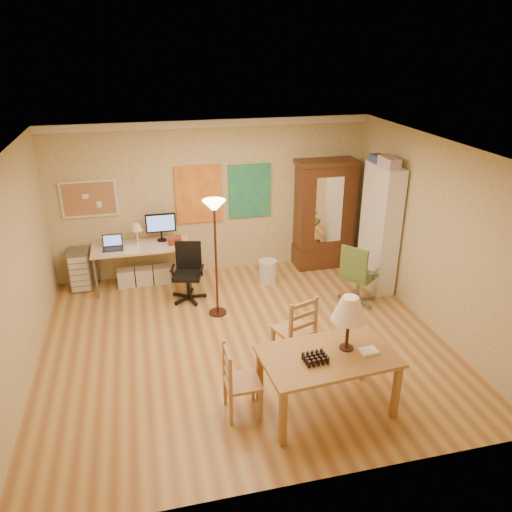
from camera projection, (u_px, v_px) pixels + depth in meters
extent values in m
plane|color=#9A6436|center=(244.00, 342.00, 7.00)|extent=(5.50, 5.50, 0.00)
cube|color=white|center=(211.00, 123.00, 8.13)|extent=(5.50, 0.08, 0.12)
cube|color=#A3704D|center=(89.00, 199.00, 8.16)|extent=(0.90, 0.04, 0.62)
cube|color=yellow|center=(199.00, 194.00, 8.57)|extent=(0.80, 0.04, 1.00)
cube|color=teal|center=(250.00, 191.00, 8.76)|extent=(0.75, 0.04, 0.95)
cube|color=brown|center=(328.00, 356.00, 5.46)|extent=(1.54, 1.00, 0.04)
cube|color=brown|center=(283.00, 418.00, 5.09)|extent=(0.07, 0.07, 0.70)
cube|color=brown|center=(396.00, 392.00, 5.47)|extent=(0.07, 0.07, 0.70)
cube|color=brown|center=(260.00, 375.00, 5.74)|extent=(0.07, 0.07, 0.70)
cube|color=brown|center=(362.00, 354.00, 6.12)|extent=(0.07, 0.07, 0.70)
cylinder|color=black|center=(346.00, 347.00, 5.56)|extent=(0.16, 0.16, 0.02)
cylinder|color=black|center=(347.00, 333.00, 5.49)|extent=(0.04, 0.04, 0.39)
cone|color=#FFE2C7|center=(350.00, 308.00, 5.36)|extent=(0.39, 0.39, 0.27)
cube|color=white|center=(368.00, 351.00, 5.49)|extent=(0.21, 0.16, 0.03)
cube|color=black|center=(315.00, 358.00, 5.32)|extent=(0.29, 0.24, 0.08)
cube|color=#A6714C|center=(294.00, 330.00, 6.43)|extent=(0.57, 0.56, 0.04)
cube|color=#A6714C|center=(296.00, 335.00, 6.77)|extent=(0.05, 0.05, 0.44)
cube|color=#A6714C|center=(273.00, 343.00, 6.57)|extent=(0.05, 0.05, 0.44)
cube|color=#A6714C|center=(314.00, 347.00, 6.49)|extent=(0.05, 0.05, 0.44)
cube|color=#A6714C|center=(290.00, 357.00, 6.29)|extent=(0.05, 0.05, 0.44)
cube|color=#A6714C|center=(315.00, 314.00, 6.29)|extent=(0.05, 0.05, 0.51)
cube|color=#A6714C|center=(291.00, 323.00, 6.09)|extent=(0.05, 0.05, 0.51)
cube|color=#A6714C|center=(304.00, 315.00, 6.17)|extent=(0.37, 0.16, 0.05)
cube|color=#A6714C|center=(242.00, 382.00, 5.52)|extent=(0.39, 0.41, 0.04)
cube|color=#A6714C|center=(261.00, 405.00, 5.49)|extent=(0.04, 0.04, 0.39)
cube|color=#A6714C|center=(253.00, 386.00, 5.80)|extent=(0.04, 0.04, 0.39)
cube|color=#A6714C|center=(231.00, 410.00, 5.42)|extent=(0.04, 0.04, 0.39)
cube|color=#A6714C|center=(225.00, 390.00, 5.73)|extent=(0.04, 0.04, 0.39)
cube|color=#A6714C|center=(230.00, 377.00, 5.24)|extent=(0.04, 0.04, 0.46)
cube|color=#A6714C|center=(224.00, 358.00, 5.55)|extent=(0.04, 0.04, 0.46)
cube|color=#A6714C|center=(227.00, 364.00, 5.38)|extent=(0.03, 0.35, 0.05)
cylinder|color=#3F2219|center=(218.00, 312.00, 7.72)|extent=(0.27, 0.27, 0.03)
cylinder|color=#3F2219|center=(216.00, 262.00, 7.38)|extent=(0.04, 0.04, 1.72)
cone|color=#FFE0A5|center=(214.00, 205.00, 7.03)|extent=(0.33, 0.33, 0.14)
cube|color=beige|center=(141.00, 247.00, 8.32)|extent=(1.61, 0.71, 0.03)
cylinder|color=slate|center=(96.00, 279.00, 8.04)|extent=(0.04, 0.04, 0.71)
cylinder|color=slate|center=(190.00, 269.00, 8.36)|extent=(0.04, 0.04, 0.71)
cylinder|color=slate|center=(98.00, 264.00, 8.58)|extent=(0.04, 0.04, 0.71)
cylinder|color=slate|center=(186.00, 256.00, 8.90)|extent=(0.04, 0.04, 0.71)
cube|color=black|center=(113.00, 249.00, 8.17)|extent=(0.32, 0.22, 0.02)
cube|color=black|center=(112.00, 239.00, 8.27)|extent=(0.32, 0.06, 0.21)
cube|color=black|center=(161.00, 223.00, 8.40)|extent=(0.50, 0.04, 0.32)
cone|color=#FFE2C7|center=(136.00, 227.00, 8.27)|extent=(0.20, 0.20, 0.12)
cube|color=white|center=(132.00, 250.00, 8.15)|extent=(0.25, 0.32, 0.01)
cube|color=maroon|center=(175.00, 241.00, 8.37)|extent=(0.22, 0.16, 0.12)
cube|color=white|center=(126.00, 278.00, 8.53)|extent=(0.28, 0.24, 0.30)
cube|color=white|center=(144.00, 276.00, 8.60)|extent=(0.28, 0.24, 0.30)
cube|color=silver|center=(162.00, 274.00, 8.66)|extent=(0.28, 0.24, 0.30)
cylinder|color=black|center=(188.00, 287.00, 8.05)|extent=(0.05, 0.05, 0.36)
cube|color=black|center=(187.00, 275.00, 7.97)|extent=(0.53, 0.52, 0.06)
cube|color=black|center=(188.00, 255.00, 8.04)|extent=(0.41, 0.15, 0.47)
cube|color=black|center=(172.00, 268.00, 7.92)|extent=(0.11, 0.27, 0.03)
cube|color=black|center=(202.00, 268.00, 7.91)|extent=(0.11, 0.27, 0.03)
cylinder|color=slate|center=(358.00, 288.00, 7.97)|extent=(0.06, 0.06, 0.39)
cube|color=#4D652D|center=(359.00, 276.00, 7.89)|extent=(0.64, 0.64, 0.07)
cube|color=#4D652D|center=(354.00, 263.00, 7.62)|extent=(0.31, 0.38, 0.50)
cube|color=slate|center=(374.00, 272.00, 7.69)|extent=(0.25, 0.21, 0.03)
cube|color=slate|center=(345.00, 264.00, 7.98)|extent=(0.25, 0.21, 0.03)
cube|color=slate|center=(80.00, 269.00, 8.38)|extent=(0.35, 0.40, 0.69)
cube|color=silver|center=(79.00, 275.00, 8.20)|extent=(0.30, 0.02, 0.59)
cube|color=#3E2311|center=(324.00, 216.00, 9.03)|extent=(1.00, 0.46, 1.92)
cube|color=#3E2311|center=(322.00, 254.00, 9.34)|extent=(1.04, 0.49, 0.38)
cube|color=white|center=(329.00, 210.00, 8.75)|extent=(0.50, 0.01, 1.19)
cube|color=#3E2311|center=(327.00, 162.00, 8.64)|extent=(1.08, 0.51, 0.07)
cube|color=white|center=(380.00, 228.00, 8.19)|extent=(0.32, 0.84, 2.10)
cube|color=#993333|center=(378.00, 263.00, 8.25)|extent=(0.19, 0.42, 0.25)
cube|color=#334C99|center=(376.00, 184.00, 8.09)|extent=(0.19, 0.29, 0.21)
cylinder|color=silver|center=(268.00, 271.00, 8.66)|extent=(0.32, 0.32, 0.40)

